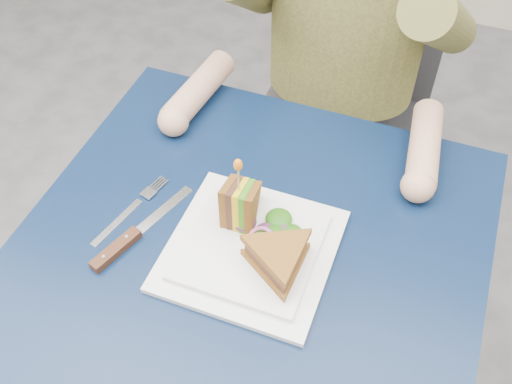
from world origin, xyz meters
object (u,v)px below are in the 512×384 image
at_px(chair, 346,86).
at_px(knife, 125,242).
at_px(sandwich_upright, 239,204).
at_px(table, 247,278).
at_px(plate, 251,249).
at_px(fork, 129,212).
at_px(sandwich_flat, 279,258).

height_order(chair, knife, chair).
distance_m(sandwich_upright, knife, 0.20).
relative_size(table, plate, 2.88).
distance_m(chair, knife, 0.81).
bearing_deg(fork, chair, 72.77).
relative_size(sandwich_upright, knife, 0.56).
bearing_deg(knife, sandwich_flat, 7.29).
relative_size(table, fork, 4.23).
bearing_deg(sandwich_upright, fork, -167.11).
height_order(chair, sandwich_flat, chair).
xyz_separation_m(fork, knife, (0.03, -0.06, 0.00)).
xyz_separation_m(sandwich_flat, knife, (-0.25, -0.03, -0.04)).
distance_m(table, chair, 0.71).
bearing_deg(knife, fork, 114.42).
xyz_separation_m(plate, sandwich_upright, (-0.04, 0.04, 0.05)).
xyz_separation_m(plate, knife, (-0.20, -0.06, -0.00)).
relative_size(chair, sandwich_upright, 7.69).
bearing_deg(knife, chair, 75.95).
height_order(table, fork, fork).
distance_m(plate, fork, 0.22).
height_order(table, plate, plate).
relative_size(chair, knife, 4.30).
distance_m(plate, sandwich_upright, 0.07).
bearing_deg(sandwich_flat, knife, -172.71).
bearing_deg(table, knife, -163.28).
bearing_deg(table, sandwich_upright, 123.20).
bearing_deg(sandwich_flat, plate, 155.56).
bearing_deg(chair, plate, -89.41).
distance_m(chair, sandwich_upright, 0.70).
height_order(fork, knife, knife).
bearing_deg(sandwich_upright, table, -56.80).
bearing_deg(sandwich_flat, table, 158.33).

